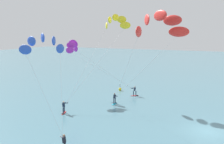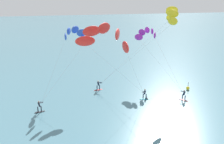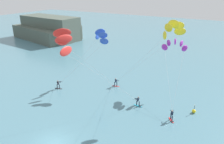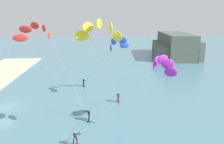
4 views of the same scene
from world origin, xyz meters
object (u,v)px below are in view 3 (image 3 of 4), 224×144
object	(u,v)px
kitesurfer_far_out	(99,37)
kitesurfer_downwind	(175,48)
kitesurfer_mid_water	(66,42)
marker_buoy	(194,111)
kitesurfer_nearshore	(170,32)

from	to	relation	value
kitesurfer_far_out	kitesurfer_downwind	world-z (taller)	kitesurfer_far_out
kitesurfer_far_out	kitesurfer_mid_water	bearing A→B (deg)	-75.24
kitesurfer_far_out	marker_buoy	world-z (taller)	kitesurfer_far_out
kitesurfer_far_out	marker_buoy	distance (m)	20.22
kitesurfer_downwind	kitesurfer_mid_water	bearing A→B (deg)	-120.64
kitesurfer_nearshore	kitesurfer_downwind	distance (m)	7.80
kitesurfer_far_out	kitesurfer_downwind	size ratio (longest dim) A/B	0.88
marker_buoy	kitesurfer_downwind	bearing A→B (deg)	131.38
kitesurfer_mid_water	kitesurfer_downwind	world-z (taller)	kitesurfer_mid_water
kitesurfer_mid_water	kitesurfer_downwind	distance (m)	19.13
kitesurfer_nearshore	marker_buoy	distance (m)	12.45
kitesurfer_nearshore	kitesurfer_mid_water	xyz separation A→B (m)	(-10.29, -9.50, -0.68)
kitesurfer_far_out	kitesurfer_downwind	xyz separation A→B (m)	(12.85, 3.94, -1.06)
kitesurfer_nearshore	kitesurfer_mid_water	bearing A→B (deg)	-137.28
kitesurfer_far_out	kitesurfer_downwind	bearing A→B (deg)	17.03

